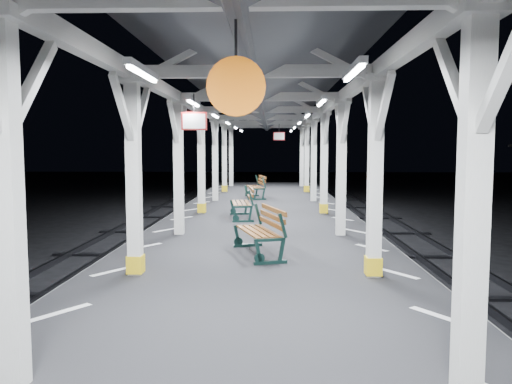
{
  "coord_description": "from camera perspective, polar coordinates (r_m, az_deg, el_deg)",
  "views": [
    {
      "loc": [
        0.3,
        -6.23,
        3.13
      ],
      "look_at": [
        -0.03,
        4.41,
        2.2
      ],
      "focal_mm": 35.0,
      "sensor_mm": 36.0,
      "label": 1
    }
  ],
  "objects": [
    {
      "name": "bench_mid",
      "position": [
        10.02,
        0.81,
        -4.32
      ],
      "size": [
        1.13,
        1.87,
        0.96
      ],
      "rotation": [
        0.0,
        0.0,
        0.3
      ],
      "color": "#132E2A",
      "rests_on": "platform"
    },
    {
      "name": "hazard_stripes_left",
      "position": [
        7.14,
        -21.51,
        -12.7
      ],
      "size": [
        1.0,
        48.0,
        0.01
      ],
      "primitive_type": "cube",
      "color": "silver",
      "rests_on": "platform"
    },
    {
      "name": "bench_far",
      "position": [
        15.21,
        -1.32,
        -1.15
      ],
      "size": [
        0.86,
        1.81,
        0.94
      ],
      "rotation": [
        0.0,
        0.0,
        0.12
      ],
      "color": "#132E2A",
      "rests_on": "platform"
    },
    {
      "name": "hazard_stripes_right",
      "position": [
        6.93,
        20.34,
        -13.2
      ],
      "size": [
        1.0,
        48.0,
        0.01
      ],
      "primitive_type": "cube",
      "color": "silver",
      "rests_on": "platform"
    },
    {
      "name": "platform",
      "position": [
        6.77,
        -0.93,
        -17.87
      ],
      "size": [
        6.0,
        50.0,
        1.0
      ],
      "primitive_type": "cube",
      "color": "black",
      "rests_on": "ground"
    },
    {
      "name": "canopy",
      "position": [
        6.39,
        -0.98,
        17.89
      ],
      "size": [
        5.4,
        49.0,
        4.65
      ],
      "color": "silver",
      "rests_on": "platform"
    },
    {
      "name": "bench_extra",
      "position": [
        21.45,
        0.16,
        0.67
      ],
      "size": [
        0.98,
        1.86,
        0.96
      ],
      "rotation": [
        0.0,
        0.0,
        0.19
      ],
      "color": "#132E2A",
      "rests_on": "platform"
    }
  ]
}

